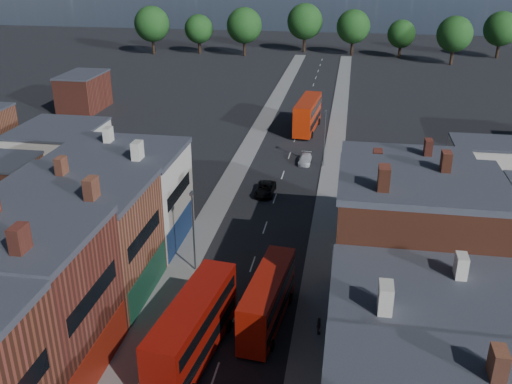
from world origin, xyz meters
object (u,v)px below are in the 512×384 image
(bus_0, at_px, (193,328))
(car_2, at_px, (265,189))
(ped_3, at_px, (319,326))
(bus_2, at_px, (308,114))
(car_3, at_px, (305,159))
(bus_1, at_px, (268,298))

(bus_0, distance_m, car_2, 31.61)
(bus_0, distance_m, ped_3, 10.13)
(bus_2, xyz_separation_m, ped_3, (5.54, -55.06, -2.00))
(bus_2, relative_size, car_2, 2.54)
(bus_2, xyz_separation_m, car_2, (-2.89, -27.89, -2.19))
(ped_3, bearing_deg, bus_2, 8.88)
(car_3, bearing_deg, car_2, -106.92)
(bus_0, height_order, car_3, bus_0)
(bus_0, height_order, bus_1, bus_0)
(bus_1, xyz_separation_m, car_3, (-0.27, 38.25, -1.78))
(bus_2, bearing_deg, car_3, -81.72)
(bus_0, height_order, ped_3, bus_0)
(bus_0, xyz_separation_m, car_3, (4.46, 43.49, -2.15))
(bus_1, distance_m, car_2, 26.68)
(bus_2, bearing_deg, car_2, -91.43)
(bus_0, height_order, car_2, bus_0)
(bus_1, height_order, bus_2, bus_2)
(bus_1, bearing_deg, bus_2, 97.35)
(bus_0, relative_size, bus_2, 0.96)
(car_3, bearing_deg, bus_1, -88.24)
(car_2, bearing_deg, car_3, 71.93)
(bus_0, bearing_deg, bus_1, 55.09)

